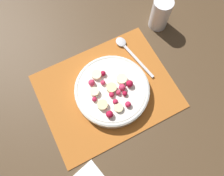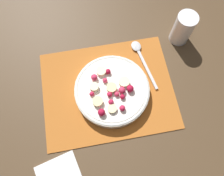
{
  "view_description": "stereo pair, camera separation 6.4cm",
  "coord_description": "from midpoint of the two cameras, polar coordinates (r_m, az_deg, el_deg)",
  "views": [
    {
      "loc": [
        -0.09,
        -0.21,
        0.65
      ],
      "look_at": [
        0.01,
        -0.01,
        0.05
      ],
      "focal_mm": 35.0,
      "sensor_mm": 36.0,
      "label": 1
    },
    {
      "loc": [
        -0.03,
        -0.23,
        0.65
      ],
      "look_at": [
        0.01,
        -0.01,
        0.05
      ],
      "focal_mm": 35.0,
      "sensor_mm": 36.0,
      "label": 2
    }
  ],
  "objects": [
    {
      "name": "spoon",
      "position": [
        0.74,
        9.77,
        8.45
      ],
      "size": [
        0.06,
        0.18,
        0.01
      ],
      "rotation": [
        0.0,
        0.0,
        1.76
      ],
      "color": "silver",
      "rests_on": "placemat"
    },
    {
      "name": "fruit_bowl",
      "position": [
        0.66,
        2.72,
        -1.01
      ],
      "size": [
        0.23,
        0.23,
        0.06
      ],
      "color": "silver",
      "rests_on": "placemat"
    },
    {
      "name": "drinking_glass",
      "position": [
        0.77,
        20.38,
        14.07
      ],
      "size": [
        0.06,
        0.06,
        0.11
      ],
      "color": "white",
      "rests_on": "ground_plane"
    },
    {
      "name": "ground_plane",
      "position": [
        0.69,
        1.58,
        -0.87
      ],
      "size": [
        3.0,
        3.0,
        0.0
      ],
      "primitive_type": "plane",
      "color": "#4C3823"
    },
    {
      "name": "placemat",
      "position": [
        0.69,
        1.59,
        -0.79
      ],
      "size": [
        0.41,
        0.32,
        0.01
      ],
      "color": "#B26023",
      "rests_on": "ground_plane"
    }
  ]
}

